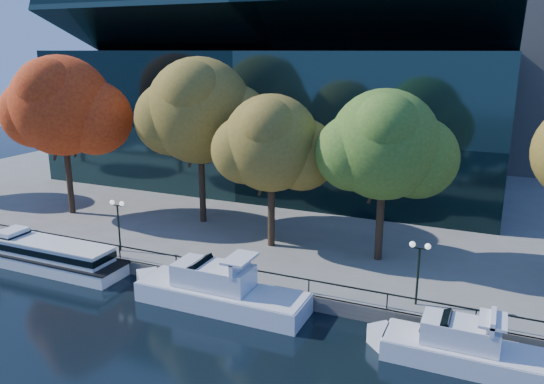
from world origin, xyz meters
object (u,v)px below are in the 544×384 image
at_px(tree_1, 63,108).
at_px(lamp_2, 419,259).
at_px(tour_boat, 47,254).
at_px(cruiser_near, 215,289).
at_px(cruiser_far, 460,347).
at_px(tree_3, 273,145).
at_px(tree_4, 386,147).
at_px(lamp_1, 118,214).
at_px(tree_2, 201,113).

xyz_separation_m(tree_1, lamp_2, (32.98, -6.06, -6.99)).
bearing_deg(tour_boat, cruiser_near, -0.90).
xyz_separation_m(cruiser_far, lamp_2, (-2.89, 4.01, 2.97)).
bearing_deg(tree_3, tree_1, 179.03).
xyz_separation_m(tree_4, lamp_2, (3.60, -6.26, -5.48)).
relative_size(cruiser_near, cruiser_far, 1.29).
bearing_deg(tree_1, lamp_1, -30.00).
height_order(cruiser_far, tree_1, tree_1).
bearing_deg(cruiser_far, tree_3, 146.97).
bearing_deg(tree_1, cruiser_far, -15.68).
relative_size(tour_boat, tree_4, 1.09).
relative_size(tree_3, lamp_1, 2.97).
height_order(cruiser_far, lamp_1, lamp_1).
height_order(cruiser_near, tree_2, tree_2).
bearing_deg(tree_1, tree_2, 12.12).
bearing_deg(tour_boat, tree_4, 21.88).
height_order(tour_boat, tree_3, tree_3).
xyz_separation_m(cruiser_far, tree_1, (-35.87, 10.07, 9.96)).
relative_size(tour_boat, tree_1, 0.93).
bearing_deg(cruiser_far, tour_boat, 178.25).
xyz_separation_m(lamp_1, lamp_2, (22.48, 0.00, 0.00)).
bearing_deg(cruiser_far, tree_4, 122.29).
bearing_deg(cruiser_near, tree_3, 89.00).
height_order(tree_1, tree_4, tree_1).
height_order(tree_4, lamp_1, tree_4).
xyz_separation_m(tour_boat, tree_4, (23.33, 9.37, 8.35)).
height_order(cruiser_near, lamp_2, lamp_2).
xyz_separation_m(tour_boat, lamp_1, (4.45, 3.10, 2.87)).
bearing_deg(tree_3, cruiser_near, -91.00).
bearing_deg(cruiser_far, lamp_2, 125.80).
bearing_deg(lamp_1, tree_2, 75.13).
height_order(tree_2, tree_4, tree_2).
height_order(cruiser_near, tree_4, tree_4).
relative_size(tree_3, tree_4, 0.95).
height_order(tour_boat, tree_2, tree_2).
bearing_deg(lamp_2, tour_boat, -173.42).
distance_m(tour_boat, lamp_1, 6.14).
height_order(tree_3, tree_4, tree_4).
relative_size(tour_boat, cruiser_far, 1.41).
bearing_deg(tree_2, cruiser_near, -56.87).
height_order(tour_boat, tree_4, tree_4).
height_order(cruiser_near, cruiser_far, cruiser_near).
bearing_deg(lamp_2, cruiser_far, -54.20).
relative_size(cruiser_far, tree_3, 0.81).
height_order(tree_4, lamp_2, tree_4).
bearing_deg(tree_3, tree_2, 158.96).
bearing_deg(lamp_1, tree_4, 18.35).
bearing_deg(cruiser_far, tree_1, 164.32).
relative_size(cruiser_near, tree_4, 1.00).
distance_m(tree_2, tree_3, 8.84).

